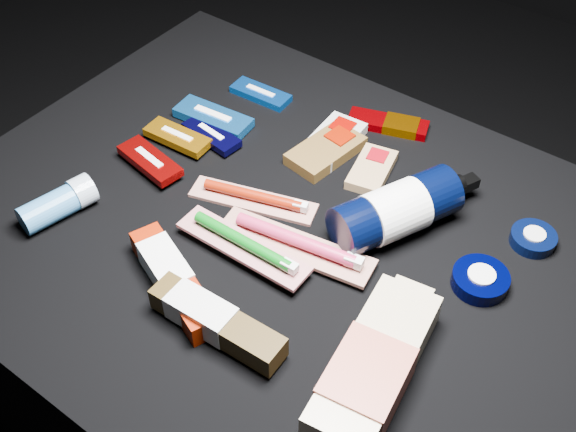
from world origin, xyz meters
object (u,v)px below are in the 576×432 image
Objects in this scene: lotion_bottle at (396,210)px; deodorant_stick at (59,204)px; bodywash_bottle at (373,368)px; toothpaste_carton_red at (172,277)px.

lotion_bottle is 0.49m from deodorant_stick.
deodorant_stick is (-0.41, -0.27, -0.02)m from lotion_bottle.
bodywash_bottle reaches higher than deodorant_stick.
lotion_bottle is at bearing 76.89° from toothpaste_carton_red.
toothpaste_carton_red is (0.22, -0.00, -0.00)m from deodorant_stick.
bodywash_bottle is (0.11, -0.23, -0.01)m from lotion_bottle.
toothpaste_carton_red is at bearing 178.75° from bodywash_bottle.
bodywash_bottle is 0.30m from toothpaste_carton_red.
lotion_bottle is 0.33m from toothpaste_carton_red.
bodywash_bottle reaches higher than toothpaste_carton_red.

